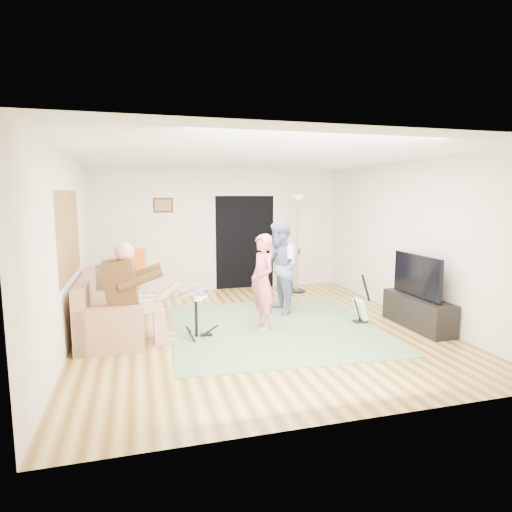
{
  "coord_description": "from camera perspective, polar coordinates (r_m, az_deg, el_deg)",
  "views": [
    {
      "loc": [
        -1.79,
        -6.39,
        2.1
      ],
      "look_at": [
        0.07,
        0.3,
        1.12
      ],
      "focal_mm": 30.0,
      "sensor_mm": 36.0,
      "label": 1
    }
  ],
  "objects": [
    {
      "name": "window_blinds",
      "position": [
        6.68,
        -23.69,
        2.63
      ],
      "size": [
        0.0,
        2.05,
        2.05
      ],
      "primitive_type": "plane",
      "rotation": [
        1.57,
        0.0,
        1.57
      ],
      "color": "olive",
      "rests_on": "walls"
    },
    {
      "name": "dining_chair",
      "position": [
        8.66,
        -16.1,
        -3.73
      ],
      "size": [
        0.55,
        0.57,
        1.07
      ],
      "rotation": [
        0.0,
        0.0,
        -0.22
      ],
      "color": "tan",
      "rests_on": "floor"
    },
    {
      "name": "singer",
      "position": [
        6.71,
        0.86,
        -3.51
      ],
      "size": [
        0.45,
        0.61,
        1.51
      ],
      "primitive_type": "imported",
      "rotation": [
        0.0,
        0.0,
        -1.4
      ],
      "color": "#E96572",
      "rests_on": "floor"
    },
    {
      "name": "microphone",
      "position": [
        6.71,
        2.51,
        -0.29
      ],
      "size": [
        0.06,
        0.06,
        0.24
      ],
      "primitive_type": null,
      "color": "black",
      "rests_on": "singer"
    },
    {
      "name": "guitar_spare",
      "position": [
        7.37,
        13.77,
        -6.88
      ],
      "size": [
        0.29,
        0.26,
        0.81
      ],
      "color": "black",
      "rests_on": "floor"
    },
    {
      "name": "ceiling",
      "position": [
        6.66,
        0.15,
        13.2
      ],
      "size": [
        6.0,
        6.0,
        0.0
      ],
      "primitive_type": "plane",
      "rotation": [
        3.14,
        0.0,
        0.0
      ],
      "color": "white",
      "rests_on": "walls"
    },
    {
      "name": "torchiere_lamp",
      "position": [
        9.3,
        5.55,
        4.0
      ],
      "size": [
        0.38,
        0.38,
        2.12
      ],
      "color": "black",
      "rests_on": "floor"
    },
    {
      "name": "walls",
      "position": [
        6.67,
        0.15,
        1.58
      ],
      "size": [
        5.5,
        6.0,
        2.7
      ],
      "primitive_type": null,
      "color": "beige",
      "rests_on": "floor"
    },
    {
      "name": "television",
      "position": [
        7.24,
        20.68,
        -2.44
      ],
      "size": [
        0.06,
        1.13,
        0.67
      ],
      "primitive_type": "cube",
      "color": "black",
      "rests_on": "tv_cabinet"
    },
    {
      "name": "tv_cabinet",
      "position": [
        7.39,
        20.77,
        -6.99
      ],
      "size": [
        0.4,
        1.4,
        0.5
      ],
      "primitive_type": "cube",
      "color": "black",
      "rests_on": "floor"
    },
    {
      "name": "drummer",
      "position": [
        6.36,
        -15.75,
        -6.22
      ],
      "size": [
        0.95,
        0.53,
        1.46
      ],
      "color": "#513416",
      "rests_on": "sofa"
    },
    {
      "name": "sofa",
      "position": [
        7.07,
        -19.25,
        -7.21
      ],
      "size": [
        0.9,
        2.19,
        0.89
      ],
      "color": "#A07050",
      "rests_on": "floor"
    },
    {
      "name": "drum_kit",
      "position": [
        6.47,
        -7.97,
        -8.04
      ],
      "size": [
        0.39,
        0.71,
        0.73
      ],
      "color": "black",
      "rests_on": "floor"
    },
    {
      "name": "area_rug",
      "position": [
        6.95,
        2.59,
        -9.48
      ],
      "size": [
        3.44,
        3.5,
        0.02
      ],
      "primitive_type": "cube",
      "rotation": [
        0.0,
        0.0,
        -0.07
      ],
      "color": "#527145",
      "rests_on": "floor"
    },
    {
      "name": "guitar_held",
      "position": [
        7.63,
        4.64,
        0.71
      ],
      "size": [
        0.34,
        0.6,
        0.26
      ],
      "primitive_type": null,
      "rotation": [
        0.0,
        0.0,
        -0.38
      ],
      "color": "white",
      "rests_on": "guitarist"
    },
    {
      "name": "doorway",
      "position": [
        9.72,
        -1.48,
        1.83
      ],
      "size": [
        2.1,
        0.0,
        2.1
      ],
      "primitive_type": "plane",
      "rotation": [
        1.57,
        0.0,
        0.0
      ],
      "color": "black",
      "rests_on": "walls"
    },
    {
      "name": "floor",
      "position": [
        6.96,
        0.15,
        -9.54
      ],
      "size": [
        6.0,
        6.0,
        0.0
      ],
      "primitive_type": "plane",
      "color": "brown",
      "rests_on": "ground"
    },
    {
      "name": "picture_frame",
      "position": [
        9.39,
        -12.29,
        6.64
      ],
      "size": [
        0.42,
        0.03,
        0.32
      ],
      "primitive_type": "cube",
      "color": "#3F2314",
      "rests_on": "walls"
    },
    {
      "name": "guitarist",
      "position": [
        7.61,
        3.2,
        -1.58
      ],
      "size": [
        0.71,
        0.87,
        1.66
      ],
      "primitive_type": "imported",
      "rotation": [
        0.0,
        0.0,
        -1.46
      ],
      "color": "#7282A7",
      "rests_on": "floor"
    }
  ]
}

